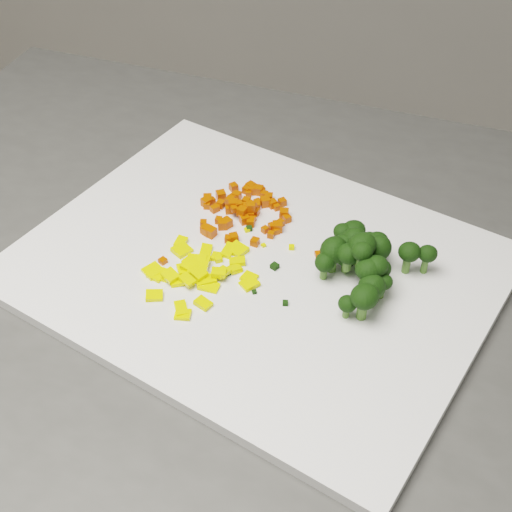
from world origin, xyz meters
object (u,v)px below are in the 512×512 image
(cutting_board, at_px, (256,267))
(carrot_pile, at_px, (245,206))
(pepper_pile, at_px, (197,273))
(broccoli_pile, at_px, (370,262))
(counter_block, at_px, (273,503))

(cutting_board, distance_m, carrot_pile, 0.08)
(pepper_pile, height_order, broccoli_pile, broccoli_pile)
(cutting_board, bearing_deg, pepper_pile, -139.47)
(counter_block, xyz_separation_m, cutting_board, (-0.03, 0.01, 0.46))
(counter_block, bearing_deg, carrot_pile, 130.21)
(cutting_board, xyz_separation_m, carrot_pile, (-0.04, 0.07, 0.02))
(carrot_pile, height_order, pepper_pile, carrot_pile)
(broccoli_pile, bearing_deg, pepper_pile, -163.22)
(counter_block, bearing_deg, pepper_pile, -158.02)
(pepper_pile, xyz_separation_m, broccoli_pile, (0.16, 0.05, 0.02))
(cutting_board, bearing_deg, counter_block, -17.90)
(carrot_pile, bearing_deg, cutting_board, -62.21)
(cutting_board, xyz_separation_m, pepper_pile, (-0.05, -0.04, 0.01))
(cutting_board, height_order, carrot_pile, carrot_pile)
(cutting_board, height_order, pepper_pile, pepper_pile)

